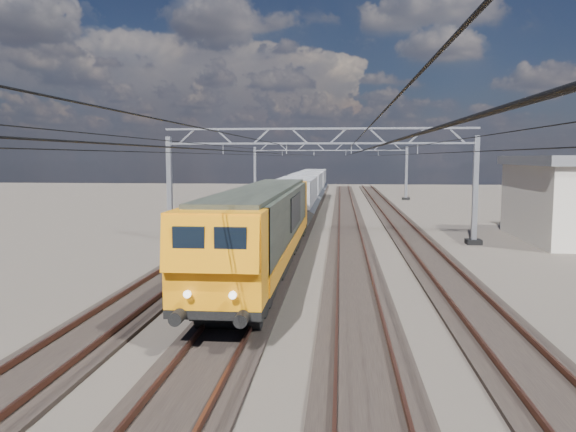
# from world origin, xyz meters

# --- Properties ---
(ground) EXTENTS (160.00, 160.00, 0.00)m
(ground) POSITION_xyz_m (0.00, 0.00, 0.00)
(ground) COLOR #2B2520
(ground) RESTS_ON ground
(track_outer_west) EXTENTS (2.60, 140.00, 0.30)m
(track_outer_west) POSITION_xyz_m (-6.00, 0.00, 0.07)
(track_outer_west) COLOR black
(track_outer_west) RESTS_ON ground
(track_loco) EXTENTS (2.60, 140.00, 0.30)m
(track_loco) POSITION_xyz_m (-2.00, 0.00, 0.07)
(track_loco) COLOR black
(track_loco) RESTS_ON ground
(track_inner_east) EXTENTS (2.60, 140.00, 0.30)m
(track_inner_east) POSITION_xyz_m (2.00, 0.00, 0.07)
(track_inner_east) COLOR black
(track_inner_east) RESTS_ON ground
(track_outer_east) EXTENTS (2.60, 140.00, 0.30)m
(track_outer_east) POSITION_xyz_m (6.00, 0.00, 0.07)
(track_outer_east) COLOR black
(track_outer_east) RESTS_ON ground
(catenary_gantry_mid) EXTENTS (19.90, 0.90, 7.11)m
(catenary_gantry_mid) POSITION_xyz_m (0.00, 4.00, 3.91)
(catenary_gantry_mid) COLOR #9B9FA9
(catenary_gantry_mid) RESTS_ON ground
(catenary_gantry_far) EXTENTS (19.90, 0.90, 7.11)m
(catenary_gantry_far) POSITION_xyz_m (0.00, 40.00, 3.91)
(catenary_gantry_far) COLOR #9B9FA9
(catenary_gantry_far) RESTS_ON ground
(overhead_wires) EXTENTS (12.03, 140.00, 0.53)m
(overhead_wires) POSITION_xyz_m (0.00, 8.00, 5.75)
(overhead_wires) COLOR black
(overhead_wires) RESTS_ON ground
(locomotive) EXTENTS (2.76, 21.10, 3.62)m
(locomotive) POSITION_xyz_m (-2.00, -6.65, 2.33)
(locomotive) COLOR black
(locomotive) RESTS_ON ground
(hopper_wagon_lead) EXTENTS (3.38, 13.00, 3.25)m
(hopper_wagon_lead) POSITION_xyz_m (-2.00, 11.04, 2.23)
(hopper_wagon_lead) COLOR black
(hopper_wagon_lead) RESTS_ON ground
(hopper_wagon_mid) EXTENTS (3.38, 13.00, 3.25)m
(hopper_wagon_mid) POSITION_xyz_m (-2.00, 25.24, 2.23)
(hopper_wagon_mid) COLOR black
(hopper_wagon_mid) RESTS_ON ground
(hopper_wagon_third) EXTENTS (3.38, 13.00, 3.25)m
(hopper_wagon_third) POSITION_xyz_m (-2.00, 39.44, 2.23)
(hopper_wagon_third) COLOR black
(hopper_wagon_third) RESTS_ON ground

